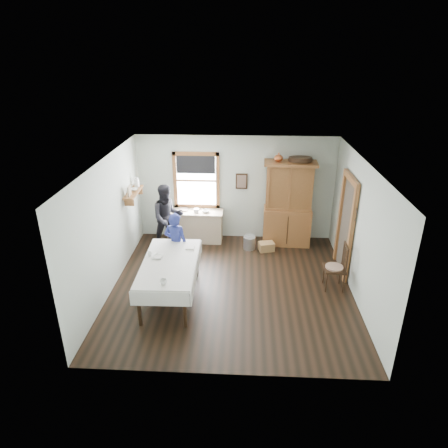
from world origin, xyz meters
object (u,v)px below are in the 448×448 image
object	(u,v)px
pail	(249,243)
figure_dark	(168,219)
spindle_chair	(335,267)
china_hutch	(288,204)
dining_table	(171,280)
work_counter	(195,226)
woman_blue	(176,246)
wicker_basket	(266,247)

from	to	relation	value
pail	figure_dark	bearing A→B (deg)	-178.80
spindle_chair	pail	world-z (taller)	spindle_chair
china_hutch	dining_table	bearing A→B (deg)	-131.49
work_counter	dining_table	bearing A→B (deg)	-92.85
spindle_chair	woman_blue	world-z (taller)	woman_blue
china_hutch	spindle_chair	world-z (taller)	china_hutch
china_hutch	dining_table	world-z (taller)	china_hutch
spindle_chair	figure_dark	bearing A→B (deg)	157.99
dining_table	pail	world-z (taller)	dining_table
wicker_basket	woman_blue	world-z (taller)	woman_blue
pail	wicker_basket	distance (m)	0.44
china_hutch	pail	xyz separation A→B (m)	(-0.94, -0.36, -0.92)
woman_blue	figure_dark	xyz separation A→B (m)	(-0.42, 1.28, 0.09)
pail	wicker_basket	world-z (taller)	pail
woman_blue	figure_dark	distance (m)	1.35
work_counter	pail	size ratio (longest dim) A/B	4.49
dining_table	pail	xyz separation A→B (m)	(1.58, 2.26, -0.25)
china_hutch	spindle_chair	size ratio (longest dim) A/B	2.12
work_counter	figure_dark	bearing A→B (deg)	-143.65
pail	wicker_basket	xyz separation A→B (m)	(0.42, -0.09, -0.05)
dining_table	pail	distance (m)	2.77
china_hutch	woman_blue	size ratio (longest dim) A/B	1.58
dining_table	wicker_basket	bearing A→B (deg)	47.24
work_counter	dining_table	size ratio (longest dim) A/B	0.69
wicker_basket	woman_blue	size ratio (longest dim) A/B	0.27
dining_table	spindle_chair	world-z (taller)	spindle_chair
spindle_chair	pail	size ratio (longest dim) A/B	3.19
dining_table	spindle_chair	bearing A→B (deg)	9.34
work_counter	china_hutch	bearing A→B (deg)	-0.18
china_hutch	pail	size ratio (longest dim) A/B	6.78
china_hutch	dining_table	xyz separation A→B (m)	(-2.52, -2.62, -0.67)
work_counter	spindle_chair	world-z (taller)	spindle_chair
china_hutch	work_counter	bearing A→B (deg)	-178.66
china_hutch	pail	bearing A→B (deg)	-156.74
dining_table	spindle_chair	xyz separation A→B (m)	(3.33, 0.55, 0.09)
china_hutch	pail	world-z (taller)	china_hutch
work_counter	pail	xyz separation A→B (m)	(1.41, -0.40, -0.25)
spindle_chair	pail	bearing A→B (deg)	137.42
dining_table	woman_blue	size ratio (longest dim) A/B	1.52
wicker_basket	dining_table	bearing A→B (deg)	-132.76
dining_table	pail	size ratio (longest dim) A/B	6.49
dining_table	figure_dark	bearing A→B (deg)	101.49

